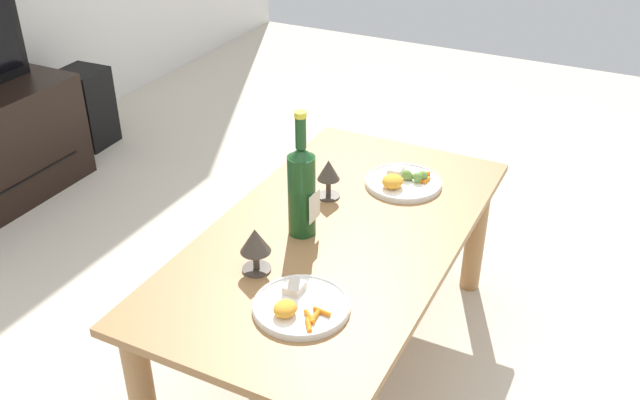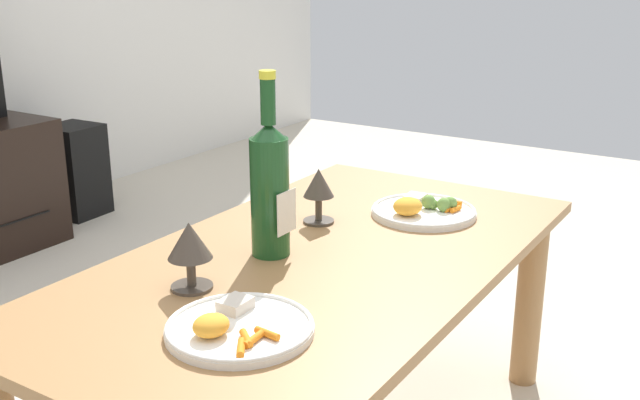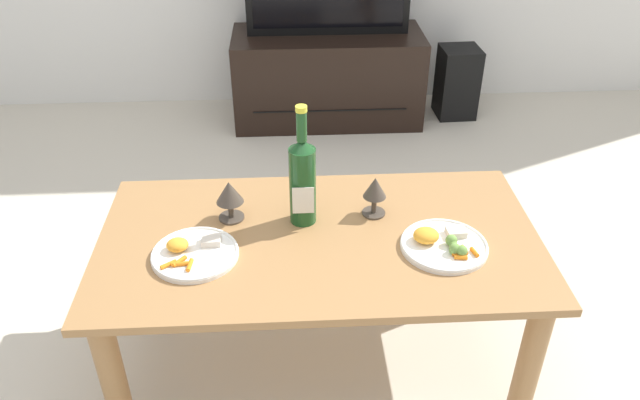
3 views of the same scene
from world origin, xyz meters
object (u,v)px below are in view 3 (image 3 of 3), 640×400
Objects in this scene: goblet_right at (375,190)px; dinner_plate_left at (194,253)px; dinner_plate_right at (443,244)px; dining_table at (319,259)px; tv_stand at (328,77)px; goblet_left at (229,194)px; wine_bottle at (302,178)px; floor_speaker at (457,82)px.

goblet_right reaches higher than dinner_plate_left.
dinner_plate_left is 0.98× the size of dinner_plate_right.
dining_table is 1.24× the size of tv_stand.
wine_bottle is at bearing -5.88° from goblet_left.
goblet_right is (0.03, -1.71, 0.33)m from tv_stand.
wine_bottle reaches higher than floor_speaker.
goblet_left reaches higher than tv_stand.
floor_speaker is 3.11× the size of goblet_right.
dinner_plate_left reaches higher than tv_stand.
goblet_left is (-1.15, -1.71, 0.38)m from floor_speaker.
dining_table is 1.84m from tv_stand.
dinner_plate_left is (-0.31, -0.16, -0.14)m from wine_bottle.
dinner_plate_right is at bearing -16.62° from goblet_left.
wine_bottle is 0.37m from dinner_plate_left.
dinner_plate_right is at bearing -108.33° from floor_speaker.
goblet_right is (0.22, 0.02, -0.06)m from wine_bottle.
goblet_left is at bearing -103.39° from tv_stand.
dining_table is 5.18× the size of dinner_plate_right.
dining_table is 0.37m from dinner_plate_right.
wine_bottle is 0.23m from goblet_left.
floor_speaker is 1.64× the size of dinner_plate_left.
wine_bottle is 0.23m from goblet_right.
dining_table is 3.42× the size of wine_bottle.
goblet_right is at bearing 18.87° from dinner_plate_left.
dining_table is 0.27m from goblet_right.
wine_bottle is 0.44m from dinner_plate_right.
dinner_plate_right reaches higher than tv_stand.
tv_stand is 0.74m from floor_speaker.
dinner_plate_left is (-1.24, -1.89, 0.31)m from floor_speaker.
dining_table is 0.33m from goblet_left.
goblet_left is 0.22m from dinner_plate_left.
dining_table is 9.99× the size of goblet_left.
tv_stand is 8.05× the size of goblet_right.
dinner_plate_right reaches higher than dining_table.
tv_stand is at bearing 96.08° from dinner_plate_right.
goblet_left is 0.43m from goblet_right.
dining_table is at bearing 11.34° from dinner_plate_left.
floor_speaker is 1.06× the size of wine_bottle.
dining_table is at bearing 168.22° from dinner_plate_right.
tv_stand is 8.03× the size of goblet_left.
wine_bottle is at bearing 157.86° from dinner_plate_right.
goblet_right is at bearing 32.22° from dining_table.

